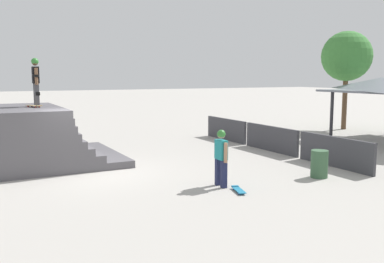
{
  "coord_description": "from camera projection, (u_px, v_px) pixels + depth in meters",
  "views": [
    {
      "loc": [
        13.46,
        -3.24,
        3.12
      ],
      "look_at": [
        -0.13,
        3.85,
        1.12
      ],
      "focal_mm": 40.0,
      "sensor_mm": 36.0,
      "label": 1
    }
  ],
  "objects": [
    {
      "name": "quarter_pipe_ramp",
      "position": [
        37.0,
        139.0,
        15.21
      ],
      "size": [
        4.67,
        4.33,
        2.03
      ],
      "color": "#565459",
      "rests_on": "ground"
    },
    {
      "name": "bystander_walking",
      "position": [
        221.0,
        153.0,
        12.02
      ],
      "size": [
        0.64,
        0.24,
        1.62
      ],
      "rotation": [
        0.0,
        0.0,
        3.08
      ],
      "color": "#1E2347",
      "rests_on": "ground"
    },
    {
      "name": "skateboard_on_ground",
      "position": [
        238.0,
        190.0,
        11.58
      ],
      "size": [
        0.79,
        0.4,
        0.09
      ],
      "rotation": [
        0.0,
        0.0,
        2.86
      ],
      "color": "blue",
      "rests_on": "ground"
    },
    {
      "name": "skateboard_on_deck",
      "position": [
        34.0,
        106.0,
        14.79
      ],
      "size": [
        0.8,
        0.49,
        0.09
      ],
      "rotation": [
        0.0,
        0.0,
        0.4
      ],
      "color": "red",
      "rests_on": "quarter_pipe_ramp"
    },
    {
      "name": "skater_on_deck",
      "position": [
        36.0,
        79.0,
        15.09
      ],
      "size": [
        0.73,
        0.25,
        1.71
      ],
      "rotation": [
        0.0,
        0.0,
        -0.05
      ],
      "color": "#4C4C51",
      "rests_on": "quarter_pipe_ramp"
    },
    {
      "name": "barrier_fence",
      "position": [
        271.0,
        139.0,
        17.77
      ],
      "size": [
        10.34,
        0.12,
        1.05
      ],
      "color": "#3D3D42",
      "rests_on": "ground"
    },
    {
      "name": "ground_plane",
      "position": [
        88.0,
        174.0,
        13.72
      ],
      "size": [
        160.0,
        160.0,
        0.0
      ],
      "primitive_type": "plane",
      "color": "#ADA8A0"
    },
    {
      "name": "tree_far_back",
      "position": [
        347.0,
        57.0,
        24.65
      ],
      "size": [
        2.87,
        2.87,
        5.68
      ],
      "color": "brown",
      "rests_on": "ground"
    },
    {
      "name": "trash_bin",
      "position": [
        319.0,
        164.0,
        13.16
      ],
      "size": [
        0.52,
        0.52,
        0.85
      ],
      "primitive_type": "cylinder",
      "color": "#385B3D",
      "rests_on": "ground"
    }
  ]
}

